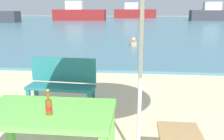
{
  "coord_description": "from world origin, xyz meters",
  "views": [
    {
      "loc": [
        0.01,
        -1.71,
        1.8
      ],
      "look_at": [
        -0.45,
        3.0,
        0.6
      ],
      "focal_mm": 39.01,
      "sensor_mm": 36.0,
      "label": 1
    }
  ],
  "objects": [
    {
      "name": "boat_cargo_ship",
      "position": [
        -8.49,
        34.49,
        1.08
      ],
      "size": [
        7.65,
        2.09,
        2.78
      ],
      "color": "maroon",
      "rests_on": "sea_water"
    },
    {
      "name": "beer_bottle_amber",
      "position": [
        -0.84,
        0.49,
        0.85
      ],
      "size": [
        0.07,
        0.07,
        0.26
      ],
      "color": "brown",
      "rests_on": "picnic_table_green"
    },
    {
      "name": "bench_teal_center",
      "position": [
        -1.28,
        2.33,
        0.54
      ],
      "size": [
        1.22,
        0.44,
        0.95
      ],
      "color": "#237275",
      "rests_on": "ground_plane"
    },
    {
      "name": "picnic_table_green",
      "position": [
        -0.9,
        0.6,
        0.65
      ],
      "size": [
        1.4,
        0.8,
        0.76
      ],
      "color": "#60B24C",
      "rests_on": "ground_plane"
    },
    {
      "name": "swimmer_person",
      "position": [
        -0.1,
        9.8,
        0.24
      ],
      "size": [
        0.34,
        0.34,
        0.41
      ],
      "color": "tan",
      "rests_on": "sea_water"
    },
    {
      "name": "boat_sailboat",
      "position": [
        -0.38,
        44.64,
        1.08
      ],
      "size": [
        7.63,
        2.08,
        2.78
      ],
      "color": "maroon",
      "rests_on": "sea_water"
    },
    {
      "name": "boat_ferry",
      "position": [
        11.31,
        35.46,
        1.02
      ],
      "size": [
        7.22,
        1.97,
        2.62
      ],
      "color": "#38383F",
      "rests_on": "sea_water"
    },
    {
      "name": "sea_water",
      "position": [
        0.0,
        30.0,
        0.04
      ],
      "size": [
        120.0,
        50.0,
        0.08
      ],
      "primitive_type": "cube",
      "color": "teal",
      "rests_on": "ground_plane"
    }
  ]
}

